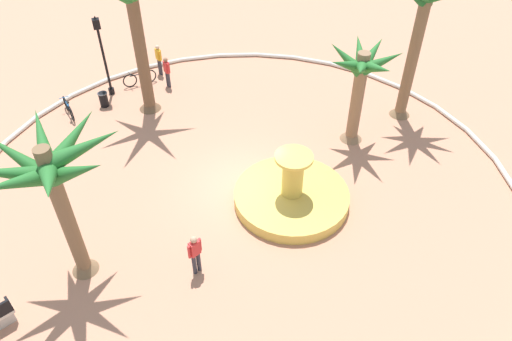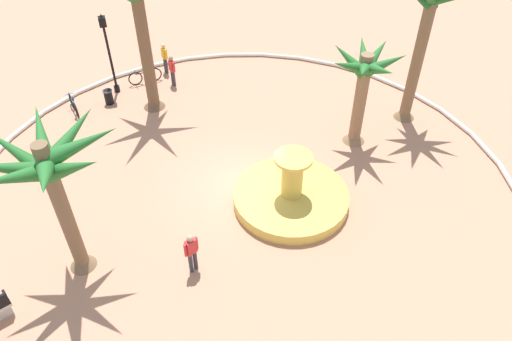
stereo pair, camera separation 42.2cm
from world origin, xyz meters
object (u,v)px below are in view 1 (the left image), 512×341
at_px(palm_tree_mid_plaza, 423,16).
at_px(person_cyclist_photo, 167,71).
at_px(palm_tree_near_fountain, 52,177).
at_px(bicycle_by_lamppost, 68,108).
at_px(fountain, 291,195).
at_px(person_pedestrian_stroll, 195,253).
at_px(person_cyclist_helmet, 159,58).
at_px(palm_tree_far_side, 361,76).
at_px(trash_bin, 103,99).
at_px(bicycle_red_frame, 140,78).
at_px(palm_tree_by_curb, 134,11).
at_px(lamppost, 102,50).

height_order(palm_tree_mid_plaza, person_cyclist_photo, palm_tree_mid_plaza).
height_order(palm_tree_near_fountain, bicycle_by_lamppost, palm_tree_near_fountain).
relative_size(fountain, person_pedestrian_stroll, 2.60).
distance_m(person_cyclist_helmet, person_pedestrian_stroll, 13.10).
distance_m(palm_tree_far_side, trash_bin, 11.98).
xyz_separation_m(fountain, bicycle_red_frame, (3.98, -10.32, 0.07)).
relative_size(fountain, palm_tree_far_side, 0.98).
bearing_deg(palm_tree_near_fountain, person_cyclist_helmet, -112.00).
xyz_separation_m(palm_tree_far_side, bicycle_red_frame, (7.94, -7.60, -2.73)).
xyz_separation_m(palm_tree_mid_plaza, person_pedestrian_stroll, (11.09, 5.58, -3.88)).
height_order(palm_tree_far_side, person_cyclist_helmet, palm_tree_far_side).
bearing_deg(palm_tree_far_side, palm_tree_by_curb, -33.75).
bearing_deg(person_cyclist_photo, palm_tree_by_curb, 53.80).
xyz_separation_m(lamppost, trash_bin, (0.45, 1.01, -1.96)).
xyz_separation_m(palm_tree_near_fountain, lamppost, (-2.10, -10.66, -1.73)).
distance_m(palm_tree_far_side, bicycle_red_frame, 11.32).
relative_size(palm_tree_mid_plaza, trash_bin, 8.87).
bearing_deg(palm_tree_by_curb, bicycle_by_lamppost, -10.94).
bearing_deg(palm_tree_mid_plaza, bicycle_red_frame, -31.52).
bearing_deg(bicycle_red_frame, palm_tree_near_fountain, 72.00).
relative_size(fountain, bicycle_red_frame, 2.51).
bearing_deg(trash_bin, palm_tree_far_side, 147.82).
distance_m(fountain, bicycle_red_frame, 11.06).
distance_m(fountain, palm_tree_by_curb, 9.95).
height_order(bicycle_by_lamppost, person_cyclist_photo, person_cyclist_photo).
relative_size(palm_tree_by_curb, trash_bin, 9.16).
xyz_separation_m(bicycle_red_frame, person_pedestrian_stroll, (0.15, 12.29, 0.54)).
xyz_separation_m(palm_tree_near_fountain, trash_bin, (-1.65, -9.64, -3.68)).
distance_m(palm_tree_by_curb, palm_tree_mid_plaza, 11.73).
height_order(palm_tree_near_fountain, trash_bin, palm_tree_near_fountain).
height_order(fountain, trash_bin, fountain).
bearing_deg(bicycle_red_frame, person_pedestrian_stroll, 89.32).
relative_size(bicycle_red_frame, person_pedestrian_stroll, 1.04).
bearing_deg(person_cyclist_helmet, palm_tree_far_side, 129.07).
distance_m(palm_tree_near_fountain, palm_tree_by_curb, 9.45).
relative_size(lamppost, bicycle_by_lamppost, 2.36).
bearing_deg(palm_tree_far_side, lamppost, -37.47).
distance_m(fountain, person_cyclist_photo, 10.07).
relative_size(lamppost, person_cyclist_helmet, 2.46).
xyz_separation_m(palm_tree_by_curb, person_pedestrian_stroll, (0.21, 9.96, -3.84)).
height_order(person_cyclist_helmet, person_cyclist_photo, person_cyclist_helmet).
distance_m(fountain, palm_tree_far_side, 5.56).
relative_size(palm_tree_mid_plaza, person_cyclist_photo, 4.07).
bearing_deg(person_cyclist_helmet, bicycle_red_frame, 32.32).
relative_size(trash_bin, bicycle_by_lamppost, 0.43).
xyz_separation_m(palm_tree_far_side, person_cyclist_helmet, (6.77, -8.34, -2.20)).
height_order(palm_tree_near_fountain, palm_tree_by_curb, palm_tree_by_curb).
xyz_separation_m(person_cyclist_photo, person_pedestrian_stroll, (1.46, 11.67, 0.04)).
bearing_deg(lamppost, person_cyclist_helmet, -157.32).
bearing_deg(palm_tree_near_fountain, palm_tree_by_curb, -112.75).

